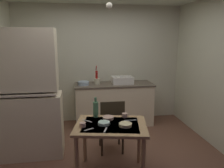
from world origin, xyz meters
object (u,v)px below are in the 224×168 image
Objects in this scene: sink_basin at (122,80)px; hand_pump at (97,76)px; serving_bowl_wide at (125,125)px; mixing_bowl_counter at (83,83)px; hutch_cabinet at (27,99)px; chair_far_side at (112,125)px; mug_dark at (125,115)px; glass_bottle at (96,109)px; dining_table at (111,132)px.

hand_pump is at bearing 175.26° from sink_basin.
sink_basin reaches higher than serving_bowl_wide.
hand_pump is at bearing 18.61° from mixing_bowl_counter.
hutch_cabinet is 4.55× the size of sink_basin.
sink_basin is at bearing 32.76° from hutch_cabinet.
sink_basin is at bearing 3.45° from mixing_bowl_counter.
hutch_cabinet is at bearing 175.06° from chair_far_side.
glass_bottle reaches higher than mug_dark.
chair_far_side is (0.41, -1.17, -0.47)m from mixing_bowl_counter.
sink_basin is at bearing 74.03° from dining_table.
mug_dark is at bearing 79.31° from serving_bowl_wide.
serving_bowl_wide is at bearing -83.85° from hand_pump.
hand_pump reaches higher than mug_dark.
glass_bottle is at bearing 119.46° from dining_table.
serving_bowl_wide is 2.11× the size of mug_dark.
mug_dark is (0.55, -1.51, -0.18)m from mixing_bowl_counter.
serving_bowl_wide is at bearing -83.24° from chair_far_side.
mug_dark is 0.27× the size of glass_bottle.
serving_bowl_wide is 0.54m from glass_bottle.
dining_table is (0.03, -1.85, -0.45)m from hand_pump.
mug_dark is at bearing -100.00° from sink_basin.
serving_bowl_wide reaches higher than dining_table.
dining_table is at bearing -79.90° from mixing_bowl_counter.
serving_bowl_wide is (1.38, -0.78, -0.19)m from hutch_cabinet.
hand_pump is at bearing 96.15° from serving_bowl_wide.
chair_far_side is (0.13, -1.26, -0.60)m from hand_pump.
mug_dark is (-0.28, -1.56, -0.22)m from sink_basin.
mug_dark is 0.43m from glass_bottle.
hand_pump is (-0.55, 0.05, 0.09)m from sink_basin.
mug_dark is at bearing 44.83° from dining_table.
dining_table is at bearing -135.17° from mug_dark.
hutch_cabinet is at bearing 159.38° from glass_bottle.
mixing_bowl_counter is 0.25× the size of chair_far_side.
glass_bottle reaches higher than dining_table.
hutch_cabinet is at bearing -147.24° from sink_basin.
chair_far_side is at bearing 96.76° from serving_bowl_wide.
sink_basin is at bearing 79.88° from serving_bowl_wide.
sink_basin reaches higher than glass_bottle.
mixing_bowl_counter is at bearing 104.96° from serving_bowl_wide.
hutch_cabinet is 1.60m from serving_bowl_wide.
mixing_bowl_counter is 1.62m from mug_dark.
hutch_cabinet is at bearing 150.48° from serving_bowl_wide.
chair_far_side is (-0.42, -1.22, -0.51)m from sink_basin.
glass_bottle is at bearing -114.85° from sink_basin.
hutch_cabinet is at bearing 149.90° from dining_table.
hutch_cabinet is 2.22× the size of chair_far_side.
serving_bowl_wide is 0.33m from mug_dark.
dining_table is (1.20, -0.70, -0.32)m from hutch_cabinet.
chair_far_side is at bearing 112.10° from mug_dark.
serving_bowl_wide is (0.18, -0.09, 0.13)m from dining_table.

